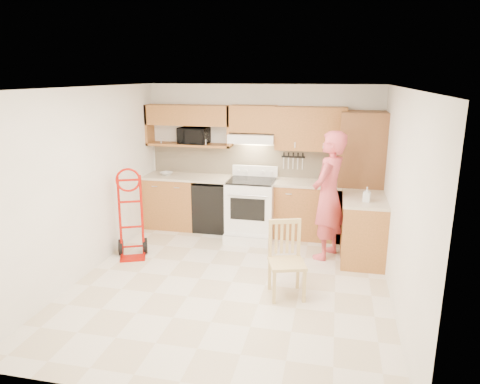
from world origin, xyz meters
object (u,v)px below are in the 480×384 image
(person, at_px, (328,196))
(hand_truck, at_px, (131,218))
(microwave, at_px, (194,136))
(range, at_px, (251,204))
(dining_chair, at_px, (287,261))

(person, xyz_separation_m, hand_truck, (-2.83, -0.63, -0.33))
(microwave, distance_m, range, 1.56)
(microwave, relative_size, hand_truck, 0.41)
(person, relative_size, dining_chair, 2.03)
(microwave, bearing_deg, dining_chair, -45.88)
(dining_chair, bearing_deg, person, 54.67)
(microwave, xyz_separation_m, dining_chair, (1.91, -2.30, -1.16))
(microwave, distance_m, hand_truck, 1.94)
(dining_chair, bearing_deg, hand_truck, 145.98)
(microwave, distance_m, dining_chair, 3.21)
(range, distance_m, person, 1.43)
(range, relative_size, dining_chair, 1.23)
(range, height_order, hand_truck, hand_truck)
(range, xyz_separation_m, dining_chair, (0.82, -1.92, -0.11))
(person, xyz_separation_m, dining_chair, (-0.44, -1.35, -0.48))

